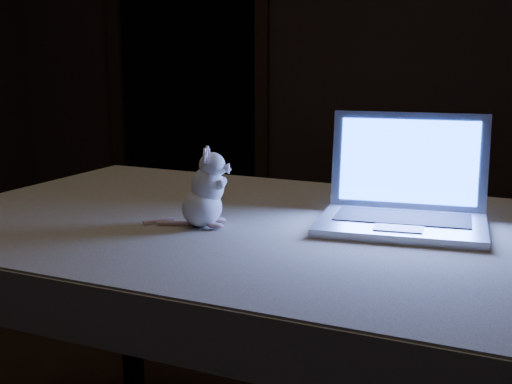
% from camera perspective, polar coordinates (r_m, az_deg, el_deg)
% --- Properties ---
extents(back_wall, '(4.50, 0.04, 2.60)m').
position_cam_1_polar(back_wall, '(4.20, 8.87, 11.99)').
color(back_wall, black).
rests_on(back_wall, ground).
extents(doorway, '(1.06, 0.36, 2.13)m').
position_cam_1_polar(doorway, '(4.45, -5.65, 9.02)').
color(doorway, black).
rests_on(doorway, back_wall).
extents(table, '(1.72, 1.28, 0.83)m').
position_cam_1_polar(table, '(1.90, -0.44, -14.96)').
color(table, black).
rests_on(table, floor).
extents(tablecloth, '(1.71, 1.17, 0.12)m').
position_cam_1_polar(tablecloth, '(1.74, 1.87, -4.55)').
color(tablecloth, beige).
rests_on(tablecloth, table).
extents(laptop, '(0.41, 0.37, 0.27)m').
position_cam_1_polar(laptop, '(1.67, 12.19, 1.45)').
color(laptop, silver).
rests_on(laptop, tablecloth).
extents(plush_mouse, '(0.18, 0.18, 0.20)m').
position_cam_1_polar(plush_mouse, '(1.67, -4.54, 0.38)').
color(plush_mouse, white).
rests_on(plush_mouse, tablecloth).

